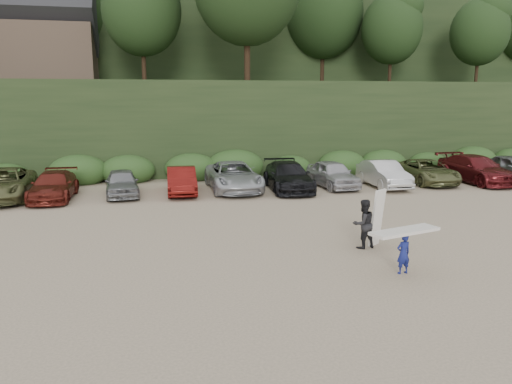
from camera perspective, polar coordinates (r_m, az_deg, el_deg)
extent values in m
plane|color=tan|center=(17.20, 3.35, -6.04)|extent=(120.00, 120.00, 0.00)
cube|color=black|center=(38.17, -5.48, 7.78)|extent=(80.00, 14.00, 6.00)
cube|color=black|center=(56.12, -7.78, 13.79)|extent=(90.00, 30.00, 16.00)
ellipsoid|color=black|center=(38.59, -5.70, 19.72)|extent=(66.00, 12.00, 10.00)
cube|color=#2B491E|center=(30.92, -4.78, 2.62)|extent=(46.20, 2.00, 1.20)
cube|color=brown|center=(40.69, -23.55, 14.19)|extent=(8.00, 6.00, 4.00)
imported|color=brown|center=(27.41, -26.99, 0.78)|extent=(2.85, 5.68, 1.54)
imported|color=maroon|center=(26.50, -22.11, 0.65)|extent=(2.01, 4.71, 1.35)
imported|color=gray|center=(26.32, -15.08, 1.03)|extent=(1.89, 4.11, 1.37)
imported|color=maroon|center=(26.31, -8.51, 1.30)|extent=(1.59, 4.24, 1.38)
imported|color=#ADB0B4|center=(26.94, -2.59, 1.80)|extent=(2.64, 5.60, 1.55)
imported|color=black|center=(27.05, 3.68, 1.80)|extent=(2.43, 5.34, 1.52)
imported|color=#B1B0B5|center=(28.22, 8.74, 2.05)|extent=(2.11, 4.52, 1.50)
imported|color=silver|center=(28.86, 14.37, 2.00)|extent=(1.65, 4.50, 1.47)
imported|color=#5D6239|center=(30.92, 18.91, 2.23)|extent=(2.47, 5.03, 1.38)
imported|color=#5C1518|center=(32.15, 23.84, 2.40)|extent=(2.58, 5.63, 1.60)
imported|color=navy|center=(14.91, 16.49, -6.77)|extent=(0.47, 0.34, 1.19)
cube|color=silver|center=(14.73, 16.63, -4.31)|extent=(2.25, 1.18, 0.09)
imported|color=black|center=(17.01, 12.17, -3.57)|extent=(0.92, 0.79, 1.66)
cube|color=silver|center=(17.30, 13.68, -2.88)|extent=(0.61, 0.53, 1.95)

